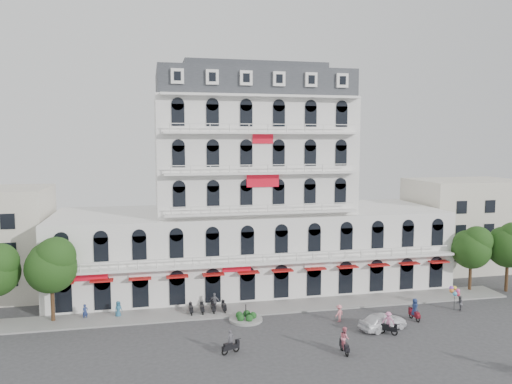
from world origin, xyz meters
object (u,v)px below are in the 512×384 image
at_px(rider_east, 415,309).
at_px(balloon_vendor, 457,298).
at_px(rider_west, 231,343).
at_px(rider_center, 388,323).
at_px(parked_car, 383,321).
at_px(rider_southwest, 345,340).

relative_size(rider_east, balloon_vendor, 0.88).
relative_size(rider_west, rider_center, 0.95).
bearing_deg(balloon_vendor, parked_car, -162.04).
xyz_separation_m(rider_southwest, rider_center, (5.34, 2.96, -0.06)).
distance_m(parked_car, rider_east, 4.37).
bearing_deg(rider_west, parked_car, -13.75).
bearing_deg(rider_west, rider_southwest, -34.67).
height_order(parked_car, balloon_vendor, balloon_vendor).
distance_m(rider_southwest, balloon_vendor, 16.85).
height_order(parked_car, rider_southwest, rider_southwest).
distance_m(parked_car, rider_center, 1.25).
height_order(parked_car, rider_west, rider_west).
xyz_separation_m(rider_southwest, balloon_vendor, (15.17, 7.33, 0.15)).
xyz_separation_m(parked_car, rider_center, (-0.08, -1.21, 0.31)).
bearing_deg(balloon_vendor, rider_east, -164.26).
distance_m(rider_west, rider_center, 14.40).
distance_m(rider_west, rider_east, 18.89).
bearing_deg(rider_southwest, rider_center, -59.73).
distance_m(rider_southwest, rider_center, 6.11).
height_order(rider_west, rider_southwest, rider_southwest).
distance_m(parked_car, rider_southwest, 6.84).
bearing_deg(rider_southwest, balloon_vendor, -62.95).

